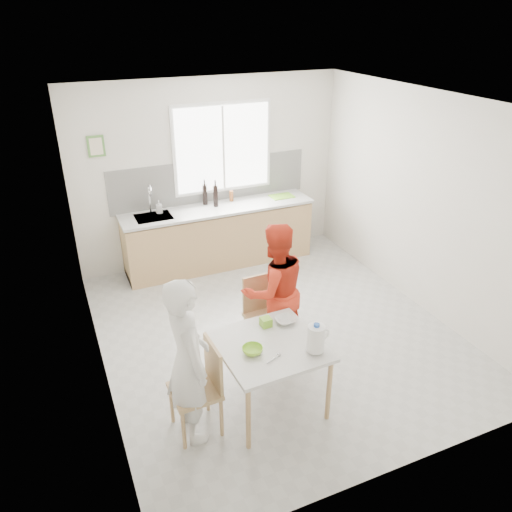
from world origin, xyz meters
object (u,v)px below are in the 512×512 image
Objects in this scene: person_white at (188,361)px; person_red at (274,291)px; bowl_white at (285,320)px; chair_left at (202,385)px; wine_bottle_a at (216,196)px; wine_bottle_b at (205,195)px; dining_table at (270,351)px; chair_far at (264,312)px; bowl_green at (253,350)px; milk_jug at (316,338)px.

person_white reaches higher than person_red.
person_red is at bearing 76.49° from bowl_white.
wine_bottle_a reaches higher than chair_left.
wine_bottle_b is at bearing 86.90° from bowl_white.
wine_bottle_a is at bearing 84.40° from bowl_white.
chair_left is 1.04m from bowl_white.
person_red reaches higher than bowl_white.
wine_bottle_a reaches higher than bowl_white.
dining_table is 0.62× the size of person_red.
chair_far reaches higher than bowl_green.
dining_table is at bearing 16.16° from bowl_green.
bowl_white is (1.08, 0.29, -0.05)m from person_white.
person_white reaches higher than chair_far.
wine_bottle_a is 0.18m from wine_bottle_b.
person_red is at bearing 53.65° from bowl_green.
dining_table is 0.48m from milk_jug.
chair_far is 4.59× the size of bowl_white.
bowl_green is 0.68× the size of milk_jug.
milk_jug is 3.51m from wine_bottle_b.
person_white is 1.03× the size of person_red.
bowl_green is at bearing -163.84° from dining_table.
dining_table is at bearing -113.14° from chair_far.
bowl_green is (-0.52, -0.89, 0.25)m from chair_far.
bowl_green reaches higher than dining_table.
bowl_white is at bearing -95.60° from wine_bottle_a.
dining_table is 0.90m from chair_far.
wine_bottle_b is (-0.12, 0.14, -0.01)m from wine_bottle_a.
wine_bottle_b is at bearing -22.98° from person_white.
chair_far is at bearing 59.79° from bowl_green.
person_white is at bearing -90.00° from chair_left.
dining_table is 3.29m from wine_bottle_b.
person_red is 5.54× the size of milk_jug.
chair_left is 3.41m from wine_bottle_a.
chair_left is 0.58× the size of person_red.
chair_far is at bearing -33.41° from person_red.
bowl_green is 3.26m from wine_bottle_a.
milk_jug is at bearing -104.10° from person_white.
person_red reaches higher than bowl_green.
person_white reaches higher than wine_bottle_b.
bowl_green is (0.48, -0.03, 0.26)m from chair_left.
dining_table is 1.07× the size of chair_far.
wine_bottle_b reaches higher than chair_left.
dining_table is 3.17m from wine_bottle_a.
person_red is 1.05m from milk_jug.
chair_far is 3.23× the size of milk_jug.
wine_bottle_a is at bearing 83.90° from milk_jug.
bowl_green is at bearing -103.67° from wine_bottle_a.
person_red is at bearing -90.88° from wine_bottle_b.
milk_jug is 3.37m from wine_bottle_a.
dining_table is at bearing 90.00° from chair_left.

